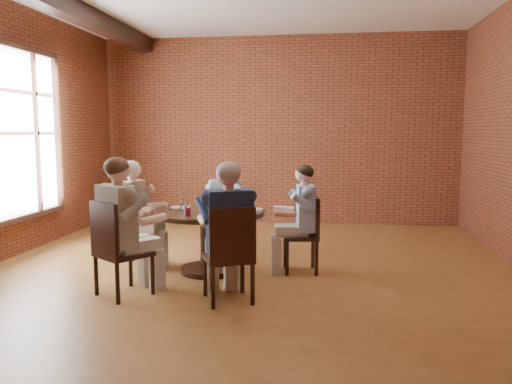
# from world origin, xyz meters

# --- Properties ---
(floor) EXTENTS (7.00, 7.00, 0.00)m
(floor) POSITION_xyz_m (0.00, 0.00, 0.00)
(floor) COLOR #A06931
(floor) RESTS_ON ground
(wall_back) EXTENTS (7.00, 0.00, 7.00)m
(wall_back) POSITION_xyz_m (0.00, 3.50, 1.70)
(wall_back) COLOR brown
(wall_back) RESTS_ON ground
(wall_front) EXTENTS (7.00, 0.00, 7.00)m
(wall_front) POSITION_xyz_m (0.00, -3.50, 1.70)
(wall_front) COLOR brown
(wall_front) RESTS_ON ground
(window) EXTENTS (0.10, 2.16, 2.36)m
(window) POSITION_xyz_m (-3.18, 0.40, 1.65)
(window) COLOR white
(window) RESTS_ON wall_left
(dining_table) EXTENTS (1.35, 1.35, 0.75)m
(dining_table) POSITION_xyz_m (-0.47, 0.00, 0.53)
(dining_table) COLOR black
(dining_table) RESTS_ON floor
(chair_a) EXTENTS (0.46, 0.46, 0.91)m
(chair_a) POSITION_xyz_m (0.69, 0.18, 0.50)
(chair_a) COLOR black
(chair_a) RESTS_ON floor
(diner_a) EXTENTS (0.68, 0.59, 1.28)m
(diner_a) POSITION_xyz_m (0.61, 0.17, 0.64)
(diner_a) COLOR #4365AE
(diner_a) RESTS_ON floor
(chair_b) EXTENTS (0.39, 0.39, 0.88)m
(chair_b) POSITION_xyz_m (-0.51, 1.16, 0.48)
(chair_b) COLOR black
(chair_b) RESTS_ON floor
(diner_b) EXTENTS (0.48, 0.59, 1.23)m
(diner_b) POSITION_xyz_m (-0.50, 1.09, 0.61)
(diner_b) COLOR gray
(diner_b) RESTS_ON floor
(chair_c) EXTENTS (0.47, 0.47, 0.93)m
(chair_c) POSITION_xyz_m (-1.50, 0.14, 0.50)
(chair_c) COLOR black
(chair_c) RESTS_ON floor
(diner_c) EXTENTS (0.70, 0.60, 1.32)m
(diner_c) POSITION_xyz_m (-1.42, 0.13, 0.66)
(diner_c) COLOR brown
(diner_c) RESTS_ON floor
(chair_d) EXTENTS (0.65, 0.65, 0.98)m
(chair_d) POSITION_xyz_m (-1.19, -1.02, 0.53)
(chair_d) COLOR black
(chair_d) RESTS_ON floor
(diner_d) EXTENTS (0.88, 0.92, 1.42)m
(diner_d) POSITION_xyz_m (-1.13, -0.94, 0.71)
(diner_d) COLOR #A38980
(diner_d) RESTS_ON floor
(chair_e) EXTENTS (0.60, 0.60, 0.96)m
(chair_e) POSITION_xyz_m (-0.00, -1.05, 0.52)
(chair_e) COLOR black
(chair_e) RESTS_ON floor
(diner_e) EXTENTS (0.79, 0.85, 1.38)m
(diner_e) POSITION_xyz_m (-0.04, -0.96, 0.69)
(diner_e) COLOR #182645
(diner_e) RESTS_ON floor
(plate_a) EXTENTS (0.26, 0.26, 0.01)m
(plate_a) POSITION_xyz_m (0.04, 0.10, 0.76)
(plate_a) COLOR white
(plate_a) RESTS_ON dining_table
(plate_b) EXTENTS (0.26, 0.26, 0.01)m
(plate_b) POSITION_xyz_m (-0.43, 0.51, 0.76)
(plate_b) COLOR white
(plate_b) RESTS_ON dining_table
(plate_c) EXTENTS (0.26, 0.26, 0.01)m
(plate_c) POSITION_xyz_m (-0.85, 0.13, 0.76)
(plate_c) COLOR white
(plate_c) RESTS_ON dining_table
(plate_d) EXTENTS (0.26, 0.26, 0.01)m
(plate_d) POSITION_xyz_m (-0.17, -0.29, 0.76)
(plate_d) COLOR white
(plate_d) RESTS_ON dining_table
(glass_a) EXTENTS (0.07, 0.07, 0.14)m
(glass_a) POSITION_xyz_m (-0.23, 0.01, 0.82)
(glass_a) COLOR white
(glass_a) RESTS_ON dining_table
(glass_b) EXTENTS (0.07, 0.07, 0.14)m
(glass_b) POSITION_xyz_m (-0.34, 0.20, 0.82)
(glass_b) COLOR white
(glass_b) RESTS_ON dining_table
(glass_c) EXTENTS (0.07, 0.07, 0.14)m
(glass_c) POSITION_xyz_m (-0.55, 0.34, 0.82)
(glass_c) COLOR white
(glass_c) RESTS_ON dining_table
(glass_d) EXTENTS (0.07, 0.07, 0.14)m
(glass_d) POSITION_xyz_m (-0.56, 0.07, 0.82)
(glass_d) COLOR white
(glass_d) RESTS_ON dining_table
(glass_e) EXTENTS (0.07, 0.07, 0.14)m
(glass_e) POSITION_xyz_m (-0.75, -0.09, 0.82)
(glass_e) COLOR white
(glass_e) RESTS_ON dining_table
(glass_f) EXTENTS (0.07, 0.07, 0.14)m
(glass_f) POSITION_xyz_m (-0.60, -0.42, 0.82)
(glass_f) COLOR white
(glass_f) RESTS_ON dining_table
(smartphone) EXTENTS (0.10, 0.16, 0.01)m
(smartphone) POSITION_xyz_m (-0.23, -0.41, 0.75)
(smartphone) COLOR black
(smartphone) RESTS_ON dining_table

